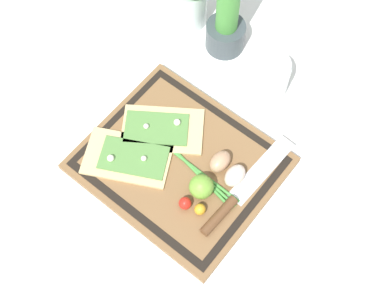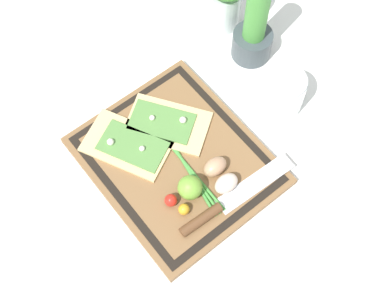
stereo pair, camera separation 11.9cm
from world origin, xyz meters
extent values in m
plane|color=white|center=(0.00, 0.00, 0.00)|extent=(6.00, 6.00, 0.00)
cube|color=brown|center=(0.00, 0.00, 0.01)|extent=(0.41, 0.35, 0.02)
cube|color=black|center=(0.00, 0.00, 0.02)|extent=(0.39, 0.32, 0.00)
cube|color=brown|center=(0.00, 0.00, 0.02)|extent=(0.36, 0.29, 0.00)
cube|color=#DBBC7F|center=(-0.10, -0.07, 0.02)|extent=(0.22, 0.19, 0.01)
cube|color=#568942|center=(-0.08, -0.06, 0.03)|extent=(0.17, 0.14, 0.00)
sphere|color=silver|center=(-0.12, -0.09, 0.04)|extent=(0.02, 0.02, 0.02)
sphere|color=silver|center=(-0.06, -0.05, 0.04)|extent=(0.01, 0.01, 0.01)
cube|color=#DBBC7F|center=(-0.08, 0.04, 0.02)|extent=(0.22, 0.20, 0.01)
cube|color=#568942|center=(-0.09, 0.03, 0.03)|extent=(0.17, 0.15, 0.00)
sphere|color=silver|center=(-0.06, 0.07, 0.04)|extent=(0.02, 0.02, 0.02)
sphere|color=silver|center=(-0.11, 0.02, 0.04)|extent=(0.01, 0.01, 0.01)
cube|color=silver|center=(0.16, 0.10, 0.02)|extent=(0.05, 0.20, 0.00)
cylinder|color=brown|center=(0.15, -0.05, 0.03)|extent=(0.03, 0.10, 0.02)
ellipsoid|color=tan|center=(0.08, 0.05, 0.04)|extent=(0.04, 0.06, 0.04)
ellipsoid|color=beige|center=(0.12, 0.04, 0.04)|extent=(0.04, 0.06, 0.04)
sphere|color=#70A838|center=(0.08, -0.03, 0.05)|extent=(0.05, 0.05, 0.05)
sphere|color=red|center=(0.08, -0.07, 0.03)|extent=(0.03, 0.03, 0.03)
sphere|color=gold|center=(0.11, -0.06, 0.03)|extent=(0.02, 0.02, 0.02)
cylinder|color=#47933D|center=(0.01, 0.01, 0.02)|extent=(0.30, 0.06, 0.01)
cylinder|color=#47933D|center=(0.01, 0.01, 0.02)|extent=(0.30, 0.04, 0.01)
cylinder|color=#47933D|center=(0.01, 0.01, 0.02)|extent=(0.30, 0.01, 0.01)
cylinder|color=#3D474C|center=(-0.12, 0.33, 0.04)|extent=(0.10, 0.10, 0.07)
cylinder|color=#47933D|center=(-0.12, 0.33, 0.15)|extent=(0.05, 0.05, 0.22)
cylinder|color=silver|center=(0.04, 0.29, 0.05)|extent=(0.10, 0.10, 0.10)
cylinder|color=#B73323|center=(0.04, 0.29, 0.02)|extent=(0.08, 0.08, 0.03)
cylinder|color=silver|center=(0.04, 0.29, 0.10)|extent=(0.09, 0.09, 0.01)
cylinder|color=silver|center=(-0.24, 0.34, 0.06)|extent=(0.09, 0.09, 0.11)
camera|label=1|loc=(0.34, -0.38, 1.10)|focal=50.00mm
camera|label=2|loc=(0.42, -0.29, 1.10)|focal=50.00mm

